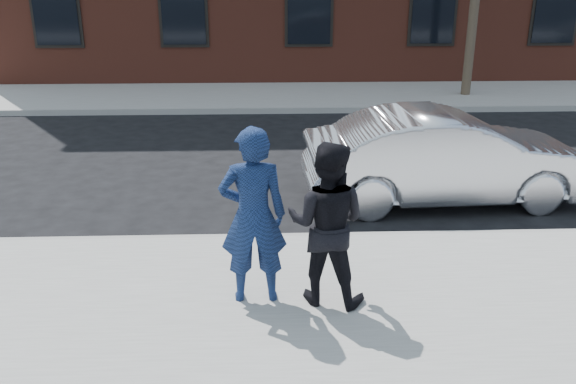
{
  "coord_description": "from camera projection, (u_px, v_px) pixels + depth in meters",
  "views": [
    {
      "loc": [
        -1.24,
        -6.2,
        3.72
      ],
      "look_at": [
        -1.0,
        0.4,
        1.22
      ],
      "focal_mm": 38.0,
      "sensor_mm": 36.0,
      "label": 1
    }
  ],
  "objects": [
    {
      "name": "silver_sedan",
      "position": [
        446.0,
        157.0,
        9.87
      ],
      "size": [
        4.66,
        1.84,
        1.51
      ],
      "primitive_type": "imported",
      "rotation": [
        0.0,
        0.0,
        1.62
      ],
      "color": "silver",
      "rests_on": "ground"
    },
    {
      "name": "far_curb",
      "position": [
        313.0,
        110.0,
        15.96
      ],
      "size": [
        50.0,
        0.1,
        0.15
      ],
      "primitive_type": "cube",
      "color": "#999691",
      "rests_on": "ground"
    },
    {
      "name": "near_curb",
      "position": [
        356.0,
        238.0,
        8.57
      ],
      "size": [
        50.0,
        0.1,
        0.15
      ],
      "primitive_type": "cube",
      "color": "#999691",
      "rests_on": "ground"
    },
    {
      "name": "ground",
      "position": [
        374.0,
        300.0,
        7.15
      ],
      "size": [
        100.0,
        100.0,
        0.0
      ],
      "primitive_type": "plane",
      "color": "black",
      "rests_on": "ground"
    },
    {
      "name": "man_peacoat",
      "position": [
        327.0,
        224.0,
        6.58
      ],
      "size": [
        1.06,
        0.93,
        1.84
      ],
      "rotation": [
        0.0,
        0.0,
        2.84
      ],
      "color": "black",
      "rests_on": "near_sidewalk"
    },
    {
      "name": "near_sidewalk",
      "position": [
        378.0,
        306.0,
        6.89
      ],
      "size": [
        50.0,
        3.5,
        0.15
      ],
      "primitive_type": "cube",
      "color": "gray",
      "rests_on": "ground"
    },
    {
      "name": "far_sidewalk",
      "position": [
        309.0,
        96.0,
        17.64
      ],
      "size": [
        50.0,
        3.5,
        0.15
      ],
      "primitive_type": "cube",
      "color": "gray",
      "rests_on": "ground"
    },
    {
      "name": "man_hoodie",
      "position": [
        253.0,
        216.0,
        6.57
      ],
      "size": [
        0.76,
        0.54,
        2.01
      ],
      "rotation": [
        0.0,
        0.0,
        3.2
      ],
      "color": "navy",
      "rests_on": "near_sidewalk"
    }
  ]
}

